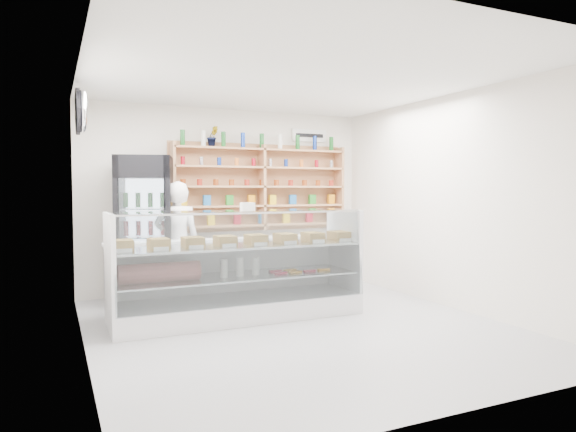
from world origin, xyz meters
name	(u,v)px	position (x,y,z in m)	size (l,w,h in m)	color
room	(298,203)	(0.00, 0.00, 1.40)	(5.00, 5.00, 5.00)	#99989D
display_counter	(238,289)	(-0.48, 0.67, 0.36)	(3.00, 0.90, 1.31)	white
shop_worker	(177,243)	(-0.98, 1.77, 0.83)	(0.61, 0.40, 1.67)	white
drinks_cooler	(145,230)	(-1.36, 1.97, 1.01)	(0.88, 0.87, 2.01)	black
wall_shelving	(262,187)	(0.50, 2.34, 1.59)	(2.84, 0.28, 1.33)	#AE7752
potted_plant	(213,136)	(-0.29, 2.34, 2.35)	(0.17, 0.14, 0.31)	#1E6626
security_mirror	(82,111)	(-2.17, 1.20, 2.45)	(0.15, 0.50, 0.50)	silver
wall_sign	(309,136)	(1.40, 2.47, 2.45)	(0.62, 0.03, 0.20)	white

